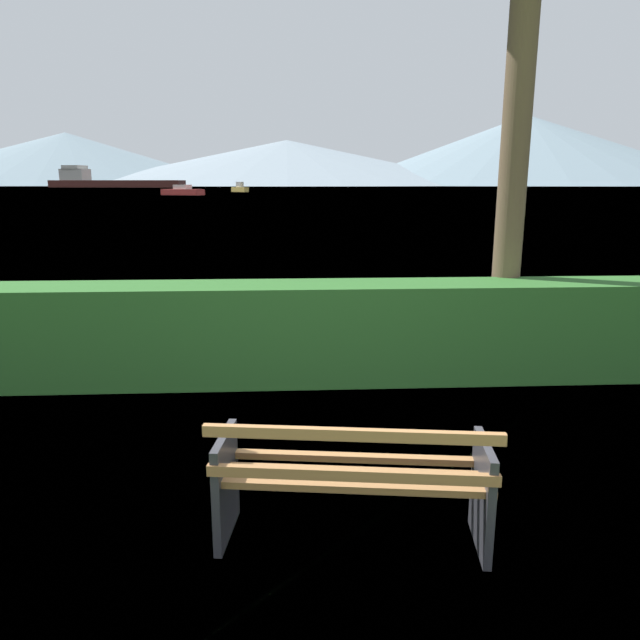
# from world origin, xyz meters

# --- Properties ---
(ground_plane) EXTENTS (1400.00, 1400.00, 0.00)m
(ground_plane) POSITION_xyz_m (0.00, 0.00, 0.00)
(ground_plane) COLOR #567A38
(water_surface) EXTENTS (620.00, 620.00, 0.00)m
(water_surface) POSITION_xyz_m (0.00, 308.45, 0.00)
(water_surface) COLOR slate
(water_surface) RESTS_ON ground_plane
(park_bench) EXTENTS (1.71, 0.78, 0.87)m
(park_bench) POSITION_xyz_m (-0.01, -0.06, 0.42)
(park_bench) COLOR olive
(park_bench) RESTS_ON ground_plane
(hedge_row) EXTENTS (7.82, 0.75, 1.10)m
(hedge_row) POSITION_xyz_m (0.00, 3.09, 0.55)
(hedge_row) COLOR #285B23
(hedge_row) RESTS_ON ground_plane
(cargo_ship_large) EXTENTS (68.99, 24.65, 10.72)m
(cargo_ship_large) POSITION_xyz_m (-89.96, 302.91, 3.00)
(cargo_ship_large) COLOR #471E19
(cargo_ship_large) RESTS_ON water_surface
(fishing_boat_near) EXTENTS (8.35, 6.38, 1.86)m
(fishing_boat_near) POSITION_xyz_m (-19.48, 108.41, 0.68)
(fishing_boat_near) COLOR #B2332D
(fishing_boat_near) RESTS_ON water_surface
(sailboat_mid) EXTENTS (4.44, 4.21, 2.44)m
(sailboat_mid) POSITION_xyz_m (-11.89, 145.42, 0.85)
(sailboat_mid) COLOR gold
(sailboat_mid) RESTS_ON water_surface
(distant_hills) EXTENTS (751.05, 396.54, 61.09)m
(distant_hills) POSITION_xyz_m (27.72, 559.09, 25.33)
(distant_hills) COLOR slate
(distant_hills) RESTS_ON ground_plane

